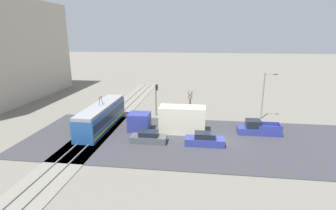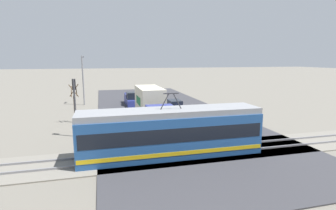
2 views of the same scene
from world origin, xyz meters
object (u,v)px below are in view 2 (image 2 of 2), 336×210
Objects in this scene: street_lamp_near_crossing at (83,76)px; light_rail_tram at (171,133)px; sedan_car_1 at (193,119)px; box_truck at (152,107)px; sedan_car_0 at (175,107)px; traffic_light_pole at (75,100)px; pickup_truck at (132,100)px; street_tree at (75,105)px.

light_rail_tram is at bearing 106.82° from street_lamp_near_crossing.
box_truck is at bearing 148.17° from sedan_car_1.
sedan_car_0 is at bearing -130.78° from box_truck.
pickup_truck is at bearing -114.49° from traffic_light_pole.
street_tree is (11.94, -4.49, 1.24)m from sedan_car_1.
sedan_car_1 is (-0.02, 6.85, -0.06)m from sedan_car_0.
street_lamp_near_crossing reaches higher than box_truck.
sedan_car_1 is 0.60× the size of street_lamp_near_crossing.
pickup_truck is 8.07m from street_lamp_near_crossing.
sedan_car_1 is 1.05× the size of street_tree.
traffic_light_pole is at bearing -43.96° from light_rail_tram.
light_rail_tram is 2.73× the size of sedan_car_0.
street_tree is at bearing 159.40° from sedan_car_1.
light_rail_tram is at bearing 121.54° from street_tree.
light_rail_tram reaches higher than street_tree.
traffic_light_pole is 5.69m from street_tree.
pickup_truck reaches higher than sedan_car_1.
sedan_car_1 is (-4.62, 13.90, -0.14)m from pickup_truck.
sedan_car_1 is 12.82m from street_tree.
street_tree is at bearing 88.37° from street_lamp_near_crossing.
street_tree is at bearing -14.53° from box_truck.
light_rail_tram is 3.05× the size of street_tree.
light_rail_tram is 21.61m from pickup_truck.
street_tree is 11.71m from street_lamp_near_crossing.
traffic_light_pole is (6.94, -6.69, 1.64)m from light_rail_tram.
light_rail_tram reaches higher than box_truck.
street_tree is at bearing -84.42° from traffic_light_pole.
box_truck is at bearing -155.78° from traffic_light_pole.
sedan_car_0 is 1.07× the size of sedan_car_1.
traffic_light_pole is (7.54, 3.39, 1.58)m from box_truck.
box_truck is at bearing 93.76° from pickup_truck.
street_lamp_near_crossing reaches higher than traffic_light_pole.
light_rail_tram reaches higher than sedan_car_1.
pickup_truck is 1.19× the size of sedan_car_0.
traffic_light_pole is at bearing 95.58° from street_tree.
sedan_car_0 is at bearing -107.00° from light_rail_tram.
sedan_car_1 is (-4.46, -7.69, -1.02)m from light_rail_tram.
pickup_truck is (0.76, -11.51, -0.95)m from box_truck.
street_lamp_near_crossing reaches higher than sedan_car_0.
pickup_truck is at bearing -56.92° from sedan_car_0.
sedan_car_1 is at bearing -175.00° from traffic_light_pole.
sedan_car_0 reaches higher than sedan_car_1.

